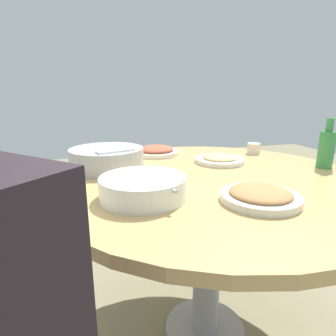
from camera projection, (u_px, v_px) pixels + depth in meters
The scene contains 10 objects.
ground at pixel (204, 331), 1.33m from camera, with size 8.00×8.00×0.00m, color #81785B.
round_dining_table at pixel (210, 202), 1.16m from camera, with size 1.28×1.28×0.77m.
rice_bowl at pixel (107, 158), 1.22m from camera, with size 0.32×0.32×0.10m.
soup_bowl at pixel (143, 188), 0.88m from camera, with size 0.28×0.27×0.07m.
dish_tofu_braise at pixel (260, 196), 0.86m from camera, with size 0.24×0.24×0.05m.
dish_noodles at pixel (220, 159), 1.34m from camera, with size 0.23×0.23×0.04m.
dish_stirfry at pixel (156, 151), 1.51m from camera, with size 0.24×0.24×0.05m.
green_bottle at pixel (326, 148), 1.23m from camera, with size 0.07×0.07×0.22m.
tea_cup_near at pixel (71, 211), 0.72m from camera, with size 0.08×0.08×0.06m, color white.
tea_cup_far at pixel (254, 148), 1.53m from camera, with size 0.07×0.07×0.06m, color beige.
Camera 1 is at (0.98, -0.49, 1.10)m, focal length 29.93 mm.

